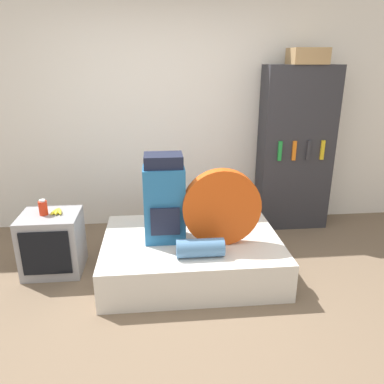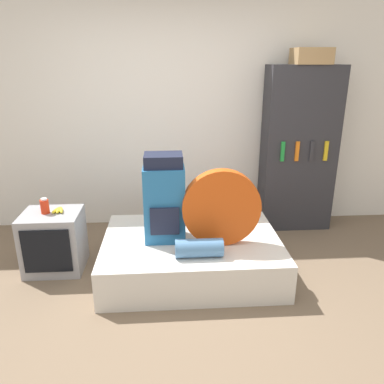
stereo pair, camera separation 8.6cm
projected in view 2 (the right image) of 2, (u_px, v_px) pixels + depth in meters
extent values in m
plane|color=brown|center=(182.00, 320.00, 2.90)|extent=(16.00, 16.00, 0.00)
cube|color=white|center=(174.00, 116.00, 4.29)|extent=(8.00, 0.05, 2.60)
cube|color=silver|center=(191.00, 254.00, 3.52)|extent=(1.62, 1.17, 0.35)
cube|color=#23669E|center=(164.00, 204.00, 3.34)|extent=(0.36, 0.27, 0.68)
cube|color=#191E33|center=(163.00, 160.00, 3.22)|extent=(0.33, 0.25, 0.11)
cube|color=#191E33|center=(165.00, 221.00, 3.23)|extent=(0.25, 0.03, 0.25)
cylinder|color=#D14C14|center=(221.00, 208.00, 3.25)|extent=(0.69, 0.11, 0.69)
cylinder|color=teal|center=(199.00, 248.00, 3.11)|extent=(0.40, 0.16, 0.16)
cube|color=#939399|center=(54.00, 241.00, 3.54)|extent=(0.53, 0.45, 0.57)
cube|color=black|center=(47.00, 252.00, 3.32)|extent=(0.42, 0.02, 0.41)
cylinder|color=red|center=(45.00, 207.00, 3.42)|extent=(0.08, 0.08, 0.13)
cylinder|color=white|center=(44.00, 199.00, 3.40)|extent=(0.05, 0.05, 0.02)
ellipsoid|color=yellow|center=(57.00, 210.00, 3.47)|extent=(0.08, 0.15, 0.03)
ellipsoid|color=yellow|center=(59.00, 210.00, 3.47)|extent=(0.03, 0.15, 0.03)
ellipsoid|color=yellow|center=(61.00, 210.00, 3.48)|extent=(0.08, 0.15, 0.03)
cube|color=#2D2D33|center=(298.00, 150.00, 4.28)|extent=(0.81, 0.34, 1.86)
cube|color=#1E8E38|center=(283.00, 152.00, 4.08)|extent=(0.04, 0.02, 0.22)
cube|color=orange|center=(297.00, 151.00, 4.09)|extent=(0.04, 0.02, 0.22)
cube|color=#2D2D33|center=(312.00, 151.00, 4.10)|extent=(0.04, 0.02, 0.22)
cube|color=gold|center=(326.00, 151.00, 4.11)|extent=(0.04, 0.02, 0.22)
cube|color=#A88456|center=(311.00, 56.00, 3.91)|extent=(0.38, 0.31, 0.17)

